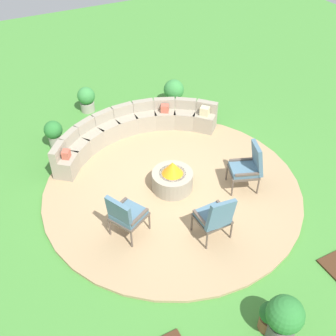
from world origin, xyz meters
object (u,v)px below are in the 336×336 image
(lounge_chair_front_right, at_px, (215,217))
(potted_plant_1, at_px, (87,99))
(potted_plant_3, at_px, (54,133))
(lounge_chair_back_left, at_px, (248,166))
(potted_plant_4, at_px, (270,316))
(fire_pit, at_px, (172,178))
(curved_stone_bench, at_px, (132,129))
(potted_plant_2, at_px, (174,91))
(lounge_chair_front_left, at_px, (126,214))
(potted_plant_0, at_px, (284,318))

(lounge_chair_front_right, xyz_separation_m, potted_plant_1, (-0.62, 5.41, -0.22))
(lounge_chair_front_right, relative_size, potted_plant_3, 1.45)
(lounge_chair_back_left, bearing_deg, potted_plant_4, 171.14)
(fire_pit, relative_size, potted_plant_4, 1.50)
(curved_stone_bench, distance_m, potted_plant_4, 5.45)
(potted_plant_2, xyz_separation_m, potted_plant_4, (-1.84, -6.55, -0.08))
(potted_plant_3, relative_size, potted_plant_4, 1.23)
(lounge_chair_back_left, height_order, potted_plant_2, lounge_chair_back_left)
(lounge_chair_back_left, distance_m, potted_plant_2, 3.81)
(curved_stone_bench, xyz_separation_m, potted_plant_3, (-1.73, 0.61, 0.06))
(fire_pit, bearing_deg, lounge_chair_back_left, -25.56)
(curved_stone_bench, distance_m, potted_plant_3, 1.84)
(curved_stone_bench, height_order, potted_plant_2, curved_stone_bench)
(lounge_chair_back_left, height_order, potted_plant_1, lounge_chair_back_left)
(potted_plant_4, bearing_deg, potted_plant_2, 74.30)
(lounge_chair_back_left, xyz_separation_m, potted_plant_2, (0.28, 3.80, -0.22))
(lounge_chair_front_right, xyz_separation_m, potted_plant_2, (1.64, 4.67, -0.21))
(potted_plant_2, xyz_separation_m, potted_plant_3, (-3.47, -0.49, 0.02))
(fire_pit, relative_size, potted_plant_1, 1.24)
(lounge_chair_front_left, relative_size, potted_plant_4, 1.78)
(potted_plant_1, relative_size, potted_plant_2, 0.97)
(potted_plant_1, distance_m, potted_plant_3, 1.73)
(curved_stone_bench, relative_size, lounge_chair_front_right, 4.14)
(lounge_chair_back_left, height_order, potted_plant_4, lounge_chair_back_left)
(potted_plant_0, distance_m, potted_plant_3, 6.47)
(lounge_chair_front_left, bearing_deg, potted_plant_0, -3.96)
(lounge_chair_front_left, bearing_deg, lounge_chair_back_left, 63.56)
(curved_stone_bench, xyz_separation_m, potted_plant_0, (-0.01, -5.63, 0.11))
(fire_pit, bearing_deg, potted_plant_4, -92.64)
(fire_pit, distance_m, lounge_chair_front_right, 1.57)
(lounge_chair_back_left, bearing_deg, potted_plant_2, 16.46)
(potted_plant_0, xyz_separation_m, potted_plant_2, (1.75, 6.73, -0.07))
(curved_stone_bench, height_order, potted_plant_0, potted_plant_0)
(fire_pit, height_order, lounge_chair_front_left, lounge_chair_front_left)
(fire_pit, xyz_separation_m, potted_plant_2, (1.68, 3.13, 0.07))
(potted_plant_4, bearing_deg, curved_stone_bench, 88.89)
(lounge_chair_front_right, distance_m, potted_plant_2, 4.96)
(fire_pit, distance_m, lounge_chair_front_left, 1.58)
(curved_stone_bench, bearing_deg, potted_plant_0, -90.14)
(fire_pit, relative_size, potted_plant_2, 1.20)
(potted_plant_1, distance_m, potted_plant_2, 2.37)
(fire_pit, distance_m, potted_plant_0, 3.61)
(lounge_chair_back_left, bearing_deg, lounge_chair_front_left, 112.52)
(curved_stone_bench, height_order, lounge_chair_front_left, lounge_chair_front_left)
(fire_pit, distance_m, potted_plant_2, 3.55)
(potted_plant_0, height_order, potted_plant_4, potted_plant_0)
(potted_plant_1, distance_m, potted_plant_4, 7.31)
(lounge_chair_front_right, bearing_deg, potted_plant_3, 111.97)
(lounge_chair_front_left, distance_m, potted_plant_2, 4.94)
(fire_pit, height_order, potted_plant_1, fire_pit)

